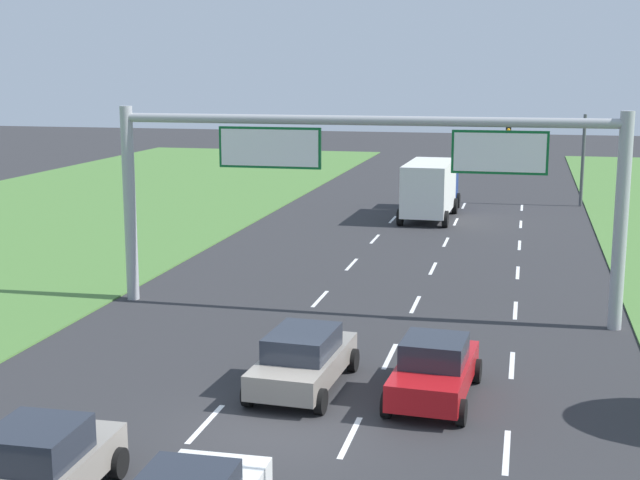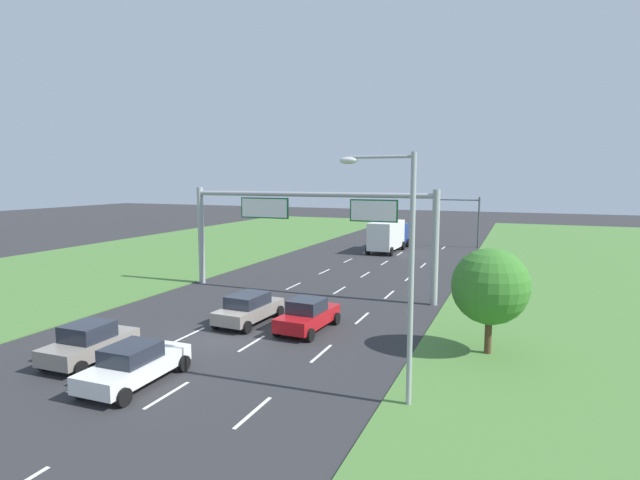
% 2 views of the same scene
% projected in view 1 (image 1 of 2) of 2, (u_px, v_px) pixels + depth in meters
% --- Properties ---
extents(ground_plane, '(200.00, 200.00, 0.00)m').
position_uv_depth(ground_plane, '(277.00, 430.00, 20.72)').
color(ground_plane, '#2D2D30').
extents(lane_dashes_inner_left, '(0.14, 56.40, 0.01)m').
position_uv_depth(lane_dashes_inner_left, '(300.00, 321.00, 29.72)').
color(lane_dashes_inner_left, white).
rests_on(lane_dashes_inner_left, ground_plane).
extents(lane_dashes_inner_right, '(0.14, 56.40, 0.01)m').
position_uv_depth(lane_dashes_inner_right, '(404.00, 328.00, 28.94)').
color(lane_dashes_inner_right, white).
rests_on(lane_dashes_inner_right, ground_plane).
extents(lane_dashes_slip, '(0.14, 56.40, 0.01)m').
position_uv_depth(lane_dashes_slip, '(514.00, 335.00, 28.16)').
color(lane_dashes_slip, white).
rests_on(lane_dashes_slip, ground_plane).
extents(car_near_red, '(2.29, 4.45, 1.58)m').
position_uv_depth(car_near_red, '(303.00, 359.00, 23.33)').
color(car_near_red, gray).
rests_on(car_near_red, ground_plane).
extents(car_lead_silver, '(2.18, 4.00, 1.65)m').
position_uv_depth(car_lead_silver, '(39.00, 467.00, 16.97)').
color(car_lead_silver, gray).
rests_on(car_lead_silver, ground_plane).
extents(car_far_ahead, '(2.23, 4.27, 1.63)m').
position_uv_depth(car_far_ahead, '(434.00, 369.00, 22.54)').
color(car_far_ahead, red).
rests_on(car_far_ahead, ground_plane).
extents(box_truck, '(2.83, 8.30, 3.20)m').
position_uv_depth(box_truck, '(431.00, 187.00, 50.39)').
color(box_truck, navy).
rests_on(box_truck, ground_plane).
extents(sign_gantry, '(17.24, 0.44, 7.00)m').
position_uv_depth(sign_gantry, '(363.00, 172.00, 29.75)').
color(sign_gantry, '#9EA0A5').
rests_on(sign_gantry, ground_plane).
extents(traffic_light_mast, '(4.76, 0.49, 5.60)m').
position_uv_depth(traffic_light_mast, '(551.00, 143.00, 54.35)').
color(traffic_light_mast, '#47494F').
rests_on(traffic_light_mast, ground_plane).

